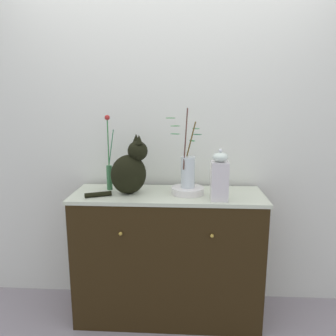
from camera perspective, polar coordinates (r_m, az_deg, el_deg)
ground_plane at (r=2.68m, az=0.00°, el=-24.06°), size 6.00×6.00×0.00m
wall_back at (r=2.49m, az=0.40°, el=5.55°), size 4.40×0.08×2.60m
sideboard at (r=2.44m, az=-0.00°, el=-15.08°), size 1.32×0.48×0.94m
cat_sitting at (r=2.24m, az=-6.64°, el=-0.27°), size 0.43×0.26×0.41m
vase_slim_green at (r=2.36m, az=-10.26°, el=0.12°), size 0.06×0.04×0.53m
bowl_porcelain at (r=2.25m, az=3.46°, el=-3.97°), size 0.23×0.23×0.05m
vase_glass_clear at (r=2.22m, az=3.47°, el=-0.27°), size 0.26×0.17×0.54m
jar_lidded_porcelain at (r=2.11m, az=9.02°, el=-1.60°), size 0.11×0.11×0.34m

